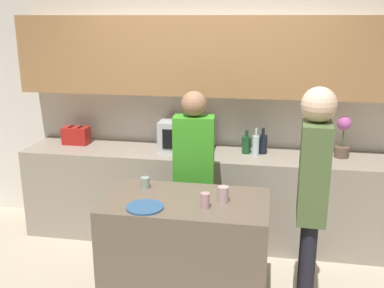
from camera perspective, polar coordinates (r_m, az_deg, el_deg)
back_wall at (r=4.52m, az=2.10°, el=7.61°), size 6.40×0.40×2.70m
back_counter at (r=4.55m, az=1.49°, el=-6.53°), size 3.60×0.62×0.90m
kitchen_island at (r=3.49m, az=-0.73°, el=-13.94°), size 1.20×0.68×0.91m
microwave at (r=4.46m, az=-0.63°, el=1.16°), size 0.52×0.39×0.30m
toaster at (r=4.82m, az=-14.50°, el=1.06°), size 0.26×0.16×0.18m
potted_plant at (r=4.43m, az=18.64°, el=0.86°), size 0.14×0.14×0.40m
bottle_0 at (r=4.38m, az=6.91°, el=-0.05°), size 0.09×0.09×0.23m
bottle_1 at (r=4.32m, az=8.10°, el=-0.13°), size 0.07×0.07×0.27m
bottle_2 at (r=4.40m, az=8.97°, el=0.03°), size 0.09×0.09×0.25m
plate_on_island at (r=3.16m, az=-5.98°, el=-7.99°), size 0.26×0.26×0.01m
cup_0 at (r=3.50m, az=-5.97°, el=-4.92°), size 0.07×0.07×0.09m
cup_1 at (r=3.13m, az=1.68°, el=-7.19°), size 0.06×0.06×0.11m
cup_2 at (r=3.23m, az=3.97°, el=-6.40°), size 0.08×0.08×0.12m
person_left at (r=3.83m, az=0.18°, el=-2.97°), size 0.35×0.22×1.60m
person_center at (r=3.16m, az=15.04°, el=-5.66°), size 0.23×0.35×1.76m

